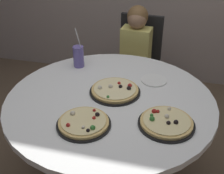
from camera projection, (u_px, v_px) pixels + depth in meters
The scene contains 8 objects.
dining_table at pixel (110, 109), 1.91m from camera, with size 1.33×1.33×0.75m.
chair_wooden at pixel (138, 60), 2.83m from camera, with size 0.43×0.43×0.95m.
diner_child at pixel (133, 73), 2.71m from camera, with size 0.28×0.42×1.08m.
pizza_veggie at pixel (84, 123), 1.62m from camera, with size 0.30×0.30×0.05m.
pizza_cheese at pixel (166, 122), 1.62m from camera, with size 0.32×0.32×0.05m.
pizza_pepperoni at pixel (115, 90), 1.91m from camera, with size 0.33×0.33×0.05m.
soda_cup at pixel (79, 56), 2.20m from camera, with size 0.08×0.08×0.31m.
plate_small at pixel (154, 80), 2.04m from camera, with size 0.18×0.18×0.01m, color white.
Camera 1 is at (0.40, -1.51, 1.77)m, focal length 47.05 mm.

